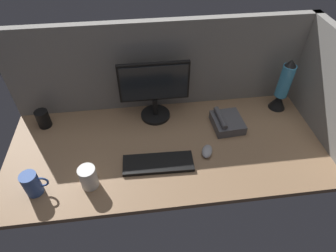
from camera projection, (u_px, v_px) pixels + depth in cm
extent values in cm
cube|color=#8C6B4C|center=(170.00, 145.00, 160.72)|extent=(180.00, 80.00, 3.00)
cube|color=gray|center=(162.00, 66.00, 167.22)|extent=(180.00, 5.00, 55.66)
cube|color=gray|center=(335.00, 92.00, 148.27)|extent=(5.00, 80.00, 55.66)
cylinder|color=black|center=(155.00, 115.00, 176.04)|extent=(18.00, 18.00, 1.80)
cylinder|color=black|center=(155.00, 107.00, 171.60)|extent=(3.20, 3.20, 11.00)
cube|color=black|center=(154.00, 82.00, 160.02)|extent=(40.67, 2.40, 24.48)
cube|color=black|center=(154.00, 83.00, 159.02)|extent=(38.27, 0.60, 22.08)
cube|color=black|center=(158.00, 163.00, 148.12)|extent=(37.42, 14.25, 2.00)
ellipsoid|color=#99999E|center=(207.00, 151.00, 153.20)|extent=(8.77, 10.99, 3.40)
cylinder|color=#38569E|center=(32.00, 184.00, 132.34)|extent=(7.89, 7.89, 12.81)
torus|color=#38569E|center=(42.00, 182.00, 132.33)|extent=(6.64, 1.00, 6.64)
cylinder|color=white|center=(88.00, 177.00, 135.41)|extent=(8.44, 8.44, 12.22)
cylinder|color=black|center=(43.00, 119.00, 166.60)|extent=(7.67, 7.67, 10.92)
cone|color=black|center=(278.00, 101.00, 179.47)|extent=(10.61, 10.61, 9.65)
cylinder|color=#3F99CC|center=(285.00, 81.00, 168.77)|extent=(7.72, 7.72, 21.22)
cone|color=black|center=(292.00, 63.00, 160.08)|extent=(6.95, 6.95, 3.86)
cube|color=#4C4C51|center=(227.00, 123.00, 168.10)|extent=(18.15, 20.02, 5.60)
cylinder|color=#4C4C51|center=(221.00, 118.00, 164.63)|extent=(4.26, 17.27, 3.20)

